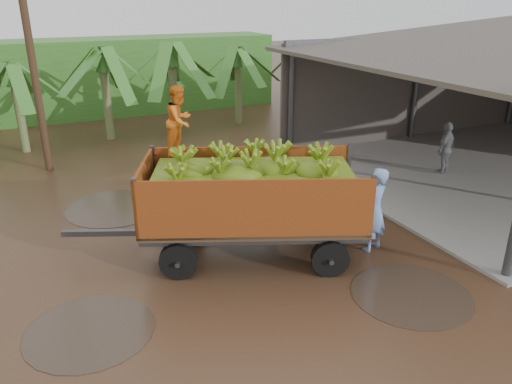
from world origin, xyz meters
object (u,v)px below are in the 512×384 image
man_blue (375,210)px  utility_pole (29,42)px  banana_trailer (252,195)px  man_grey (446,149)px

man_blue → utility_pole: size_ratio=0.24×
banana_trailer → man_blue: (2.62, -0.99, -0.45)m
man_blue → utility_pole: utility_pole is taller
banana_trailer → utility_pole: utility_pole is taller
man_blue → man_grey: (5.31, 3.19, -0.11)m
utility_pole → banana_trailer: bearing=-65.6°
man_grey → utility_pole: utility_pole is taller
utility_pole → man_grey: bearing=-27.6°
banana_trailer → man_blue: 2.84m
man_grey → utility_pole: 13.59m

